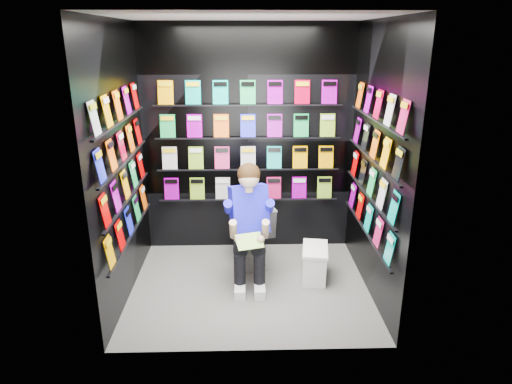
{
  "coord_description": "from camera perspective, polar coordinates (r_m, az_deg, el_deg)",
  "views": [
    {
      "loc": [
        -0.05,
        -4.12,
        2.44
      ],
      "look_at": [
        0.07,
        0.15,
        0.98
      ],
      "focal_mm": 32.0,
      "sensor_mm": 36.0,
      "label": 1
    }
  ],
  "objects": [
    {
      "name": "comics_left",
      "position": [
        4.42,
        -16.23,
        3.21
      ],
      "size": [
        0.06,
        1.7,
        1.37
      ],
      "primitive_type": null,
      "color": "#C3185A",
      "rests_on": "wall_left"
    },
    {
      "name": "wall_right",
      "position": [
        4.45,
        14.81,
        3.4
      ],
      "size": [
        0.04,
        2.0,
        2.6
      ],
      "primitive_type": "cube",
      "color": "black",
      "rests_on": "floor"
    },
    {
      "name": "wall_front",
      "position": [
        3.32,
        -0.6,
        -1.21
      ],
      "size": [
        2.4,
        0.04,
        2.6
      ],
      "primitive_type": "cube",
      "color": "black",
      "rests_on": "floor"
    },
    {
      "name": "floor",
      "position": [
        4.79,
        -0.77,
        -11.77
      ],
      "size": [
        2.4,
        2.4,
        0.0
      ],
      "primitive_type": "plane",
      "color": "#585856",
      "rests_on": "ground"
    },
    {
      "name": "wall_back",
      "position": [
        5.24,
        -1.0,
        6.32
      ],
      "size": [
        2.4,
        0.04,
        2.6
      ],
      "primitive_type": "cube",
      "color": "black",
      "rests_on": "floor"
    },
    {
      "name": "ceiling",
      "position": [
        4.12,
        -0.94,
        21.09
      ],
      "size": [
        2.4,
        2.4,
        0.0
      ],
      "primitive_type": "plane",
      "color": "white",
      "rests_on": "floor"
    },
    {
      "name": "wall_left",
      "position": [
        4.43,
        -16.6,
        3.14
      ],
      "size": [
        0.04,
        2.0,
        2.6
      ],
      "primitive_type": "cube",
      "color": "black",
      "rests_on": "floor"
    },
    {
      "name": "longbox_lid",
      "position": [
        4.83,
        7.42,
        -7.11
      ],
      "size": [
        0.32,
        0.48,
        0.03
      ],
      "primitive_type": "cube",
      "rotation": [
        0.0,
        0.0,
        -0.16
      ],
      "color": "white",
      "rests_on": "longbox"
    },
    {
      "name": "toilet",
      "position": [
        5.15,
        -0.92,
        -4.87
      ],
      "size": [
        0.61,
        0.84,
        0.73
      ],
      "primitive_type": "imported",
      "rotation": [
        0.0,
        0.0,
        3.42
      ],
      "color": "white",
      "rests_on": "floor"
    },
    {
      "name": "held_comic",
      "position": [
        4.4,
        -0.82,
        -6.17
      ],
      "size": [
        0.29,
        0.22,
        0.11
      ],
      "primitive_type": "cube",
      "rotation": [
        -0.96,
        0.0,
        0.28
      ],
      "color": "green",
      "rests_on": "reader"
    },
    {
      "name": "comics_right",
      "position": [
        4.44,
        14.45,
        3.47
      ],
      "size": [
        0.06,
        1.7,
        1.37
      ],
      "primitive_type": null,
      "color": "#C3185A",
      "rests_on": "wall_right"
    },
    {
      "name": "longbox",
      "position": [
        4.91,
        7.33,
        -8.96
      ],
      "size": [
        0.3,
        0.46,
        0.32
      ],
      "primitive_type": "cube",
      "rotation": [
        0.0,
        0.0,
        -0.16
      ],
      "color": "white",
      "rests_on": "floor"
    },
    {
      "name": "reader",
      "position": [
        4.65,
        -0.89,
        -2.3
      ],
      "size": [
        0.69,
        0.85,
        1.37
      ],
      "primitive_type": null,
      "rotation": [
        0.0,
        0.0,
        0.28
      ],
      "color": "#0A06CD",
      "rests_on": "toilet"
    },
    {
      "name": "comics_back",
      "position": [
        5.21,
        -0.99,
        6.3
      ],
      "size": [
        2.1,
        0.06,
        1.37
      ],
      "primitive_type": null,
      "color": "#C3185A",
      "rests_on": "wall_back"
    }
  ]
}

